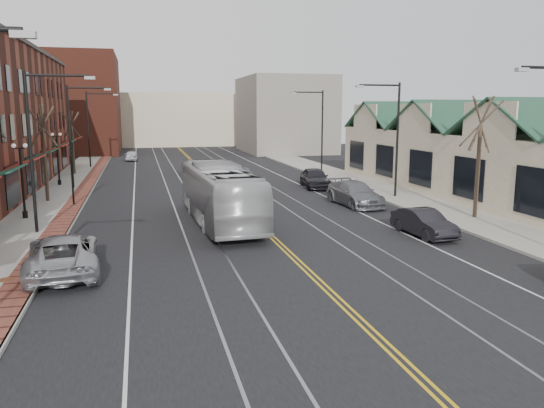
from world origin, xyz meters
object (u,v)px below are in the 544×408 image
transit_bus (220,194)px  parked_suv (63,254)px  parked_car_d (315,178)px  parked_car_c (355,194)px  parked_car_b (424,223)px

transit_bus → parked_suv: transit_bus is taller
parked_car_d → parked_car_c: bearing=-83.0°
transit_bus → parked_car_c: bearing=-162.8°
parked_car_c → parked_car_d: (0.01, 8.32, 0.02)m
parked_suv → parked_car_b: size_ratio=1.37×
parked_car_b → parked_car_c: size_ratio=0.76×
parked_car_c → parked_car_d: bearing=85.2°
parked_car_c → parked_car_d: 8.32m
parked_car_b → parked_car_c: bearing=85.4°
parked_car_b → parked_car_d: size_ratio=0.86×
parked_suv → parked_car_d: (16.81, 19.45, 0.03)m
parked_car_b → parked_car_c: 8.88m
parked_suv → parked_car_c: bearing=-152.0°
parked_car_c → parked_suv: bearing=-151.2°
transit_bus → parked_suv: bearing=44.1°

